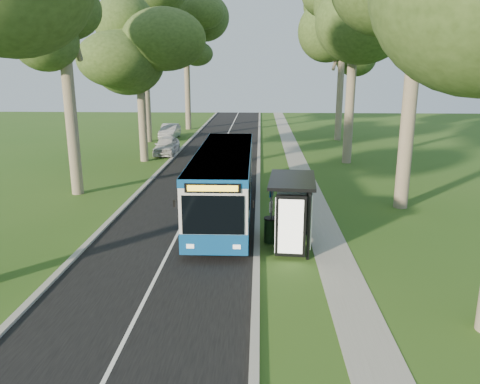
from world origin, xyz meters
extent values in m
plane|color=#2C541A|center=(0.00, 0.00, 0.00)|extent=(120.00, 120.00, 0.00)
cube|color=black|center=(-3.50, 10.00, 0.01)|extent=(7.00, 100.00, 0.02)
cube|color=#9E9B93|center=(0.00, 10.00, 0.06)|extent=(0.25, 100.00, 0.12)
cube|color=#9E9B93|center=(-7.00, 10.00, 0.06)|extent=(0.25, 100.00, 0.12)
cube|color=white|center=(-3.50, 10.00, 0.02)|extent=(0.12, 100.00, 0.00)
cube|color=gray|center=(3.00, 10.00, 0.01)|extent=(1.50, 100.00, 0.02)
cube|color=white|center=(-1.64, 4.27, 1.80)|extent=(2.62, 12.18, 2.89)
cube|color=#0F4D8F|center=(-1.64, 4.27, 0.76)|extent=(2.65, 12.21, 0.81)
cube|color=#0F4D8F|center=(-1.64, 4.27, 3.08)|extent=(2.65, 12.21, 0.32)
cube|color=black|center=(-1.64, -1.83, 1.92)|extent=(2.28, 0.07, 1.47)
cube|color=yellow|center=(-1.64, -1.86, 2.94)|extent=(1.82, 0.03, 0.22)
cube|color=black|center=(-1.64, -1.76, 0.51)|extent=(2.43, 0.14, 0.30)
cylinder|color=black|center=(-2.78, 0.52, 0.53)|extent=(0.29, 1.06, 1.05)
cylinder|color=black|center=(-0.49, 0.52, 0.53)|extent=(0.29, 1.06, 1.05)
cylinder|color=black|center=(-2.78, 7.82, 0.53)|extent=(0.29, 1.06, 1.05)
cylinder|color=black|center=(-0.49, 7.82, 0.53)|extent=(0.29, 1.06, 1.05)
cylinder|color=gray|center=(0.57, 0.48, 1.37)|extent=(0.09, 0.09, 2.74)
cube|color=navy|center=(0.57, 0.48, 2.35)|extent=(0.17, 0.37, 0.68)
cylinder|color=yellow|center=(0.53, 0.48, 2.52)|extent=(0.10, 0.23, 0.24)
cube|color=white|center=(0.57, 0.48, 1.59)|extent=(0.16, 0.32, 0.44)
cube|color=black|center=(2.06, -1.15, 1.36)|extent=(0.12, 0.12, 2.71)
cube|color=black|center=(2.06, 1.63, 1.36)|extent=(0.12, 0.12, 2.71)
cube|color=black|center=(1.39, 0.24, 2.78)|extent=(2.04, 3.44, 0.13)
cube|color=silver|center=(2.14, 0.24, 1.47)|extent=(0.26, 2.76, 2.17)
cube|color=black|center=(1.39, -1.28, 1.36)|extent=(1.15, 0.26, 2.39)
cube|color=white|center=(1.39, -1.37, 1.36)|extent=(0.92, 0.09, 2.12)
cube|color=black|center=(1.71, 0.56, 0.49)|extent=(0.56, 1.98, 0.07)
cylinder|color=black|center=(0.58, 0.61, 0.51)|extent=(0.57, 0.57, 1.02)
cylinder|color=black|center=(0.58, 0.61, 1.04)|extent=(0.61, 0.61, 0.06)
imported|color=silver|center=(-7.80, 20.98, 0.76)|extent=(1.85, 4.48, 1.52)
imported|color=#A7A9AF|center=(-9.28, 30.21, 0.75)|extent=(1.61, 4.54, 1.49)
cylinder|color=#7A6B56|center=(-10.50, 8.00, 5.29)|extent=(0.66, 0.66, 10.59)
cylinder|color=#7A6B56|center=(-9.00, 18.00, 4.72)|extent=(0.63, 0.63, 9.44)
ellipsoid|color=#30471B|center=(-9.00, 18.00, 9.71)|extent=(5.20, 5.20, 6.48)
cylinder|color=#7A6B56|center=(-11.00, 28.00, 5.97)|extent=(0.70, 0.70, 11.93)
ellipsoid|color=#30471B|center=(-11.00, 28.00, 12.27)|extent=(5.20, 5.20, 8.18)
cylinder|color=#7A6B56|center=(-8.50, 38.00, 5.26)|extent=(0.66, 0.66, 10.53)
ellipsoid|color=#30471B|center=(-8.50, 38.00, 10.83)|extent=(5.20, 5.20, 7.22)
cylinder|color=#7A6B56|center=(7.50, 6.00, 6.11)|extent=(0.71, 0.71, 12.23)
cylinder|color=#7A6B56|center=(6.80, 18.00, 5.68)|extent=(0.68, 0.68, 11.37)
ellipsoid|color=#30471B|center=(6.80, 18.00, 11.69)|extent=(5.20, 5.20, 7.80)
cylinder|color=#7A6B56|center=(8.00, 30.00, 4.96)|extent=(0.64, 0.64, 9.92)
ellipsoid|color=#30471B|center=(8.00, 30.00, 10.20)|extent=(5.20, 5.20, 6.80)
camera|label=1|loc=(0.08, -17.92, 7.07)|focal=35.00mm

